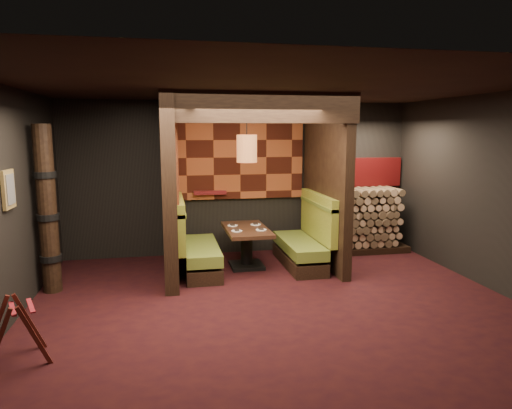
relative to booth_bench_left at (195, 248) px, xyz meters
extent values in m
cube|color=black|center=(0.96, -1.65, -0.41)|extent=(6.50, 5.50, 0.02)
cube|color=black|center=(0.96, -1.65, 2.46)|extent=(6.50, 5.50, 0.02)
cube|color=black|center=(0.96, 1.11, 1.02)|extent=(6.50, 0.02, 2.85)
cube|color=black|center=(0.96, -4.41, 1.02)|extent=(6.50, 0.02, 2.85)
cube|color=black|center=(-2.30, -1.65, 1.02)|extent=(0.02, 5.50, 2.85)
cube|color=black|center=(4.22, -1.65, 1.02)|extent=(0.02, 5.50, 2.85)
cube|color=black|center=(-0.39, 0.00, 1.02)|extent=(0.20, 2.20, 2.85)
cube|color=black|center=(2.26, 0.05, 1.02)|extent=(0.15, 2.10, 2.85)
cube|color=black|center=(0.94, -0.95, 2.23)|extent=(2.85, 0.18, 0.44)
cube|color=#964523|center=(0.94, 1.06, 1.42)|extent=(2.40, 0.06, 1.55)
cube|color=#964523|center=(-0.27, 0.17, 1.45)|extent=(0.04, 1.85, 1.45)
cube|color=maroon|center=(0.36, 1.00, 0.78)|extent=(0.60, 0.12, 0.07)
cube|color=black|center=(0.11, 0.00, -0.29)|extent=(0.55, 1.60, 0.22)
cube|color=#5D6F26|center=(0.11, 0.00, -0.04)|extent=(0.55, 1.60, 0.18)
cube|color=olive|center=(-0.23, 0.00, 0.35)|extent=(0.12, 1.60, 0.78)
cube|color=#5D6F26|center=(-0.23, 0.00, 0.70)|extent=(0.15, 1.60, 0.06)
cube|color=black|center=(1.79, 0.00, -0.29)|extent=(0.55, 1.60, 0.22)
cube|color=#5D6F26|center=(1.79, 0.00, -0.04)|extent=(0.55, 1.60, 0.18)
cube|color=olive|center=(2.12, 0.00, 0.35)|extent=(0.12, 1.60, 0.78)
cube|color=#5D6F26|center=(2.12, 0.00, 0.70)|extent=(0.15, 1.60, 0.06)
cube|color=black|center=(0.88, 0.08, -0.37)|extent=(0.56, 0.56, 0.06)
cylinder|color=black|center=(0.88, 0.08, -0.09)|extent=(0.20, 0.20, 0.62)
cube|color=#3B2114|center=(0.88, 0.08, 0.25)|extent=(0.72, 1.30, 0.06)
cylinder|color=white|center=(0.68, -0.15, 0.29)|extent=(0.18, 0.18, 0.01)
cube|color=black|center=(0.68, -0.15, 0.31)|extent=(0.07, 0.11, 0.02)
cylinder|color=white|center=(1.09, -0.14, 0.29)|extent=(0.18, 0.18, 0.01)
cube|color=black|center=(1.09, -0.14, 0.31)|extent=(0.07, 0.11, 0.02)
cylinder|color=white|center=(0.68, 0.30, 0.29)|extent=(0.18, 0.18, 0.01)
cube|color=black|center=(0.68, 0.30, 0.31)|extent=(0.07, 0.11, 0.02)
cylinder|color=white|center=(1.08, 0.30, 0.29)|extent=(0.18, 0.18, 0.01)
cube|color=black|center=(1.08, 0.30, 0.31)|extent=(0.07, 0.11, 0.02)
cylinder|color=brown|center=(0.88, 0.03, 1.62)|extent=(0.33, 0.33, 0.45)
sphere|color=#FFC672|center=(0.88, 0.03, 1.62)|extent=(0.18, 0.18, 0.18)
cylinder|color=black|center=(0.88, 0.03, 2.15)|extent=(0.02, 0.02, 0.61)
cube|color=olive|center=(-2.26, -1.55, 1.22)|extent=(0.04, 0.36, 0.46)
cube|color=#3F3F3F|center=(-2.23, -1.55, 1.22)|extent=(0.01, 0.27, 0.36)
cube|color=#40130D|center=(-1.73, -2.81, -0.10)|extent=(0.30, 0.15, 0.69)
cube|color=#40130D|center=(-1.88, -2.43, -0.10)|extent=(0.30, 0.15, 0.69)
cube|color=maroon|center=(-1.96, -2.68, 0.16)|extent=(0.19, 0.41, 0.01)
cube|color=maroon|center=(-1.81, -2.62, 0.16)|extent=(0.19, 0.41, 0.01)
cylinder|color=black|center=(-2.09, -0.55, 0.80)|extent=(0.26, 0.26, 2.40)
cylinder|color=black|center=(-2.09, -0.55, 0.10)|extent=(0.31, 0.31, 0.09)
cylinder|color=black|center=(-2.09, -0.55, 0.70)|extent=(0.31, 0.31, 0.09)
cylinder|color=black|center=(-2.09, -0.55, 1.30)|extent=(0.31, 0.31, 0.09)
cube|color=black|center=(3.25, 0.70, -0.34)|extent=(1.73, 0.70, 0.12)
cube|color=brown|center=(3.25, 0.70, 0.27)|extent=(1.73, 0.70, 1.10)
cube|color=maroon|center=(3.25, 1.03, 1.10)|extent=(1.83, 0.10, 0.56)
cube|color=black|center=(2.35, 0.31, 1.02)|extent=(0.08, 0.08, 2.85)
camera|label=1|loc=(-0.43, -7.35, 1.90)|focal=32.00mm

